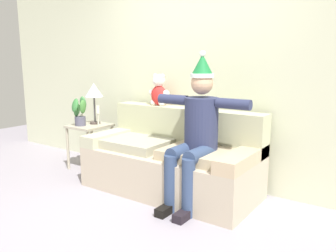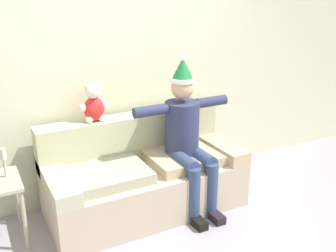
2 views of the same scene
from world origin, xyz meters
name	(u,v)px [view 1 (image 1 of 2)]	position (x,y,z in m)	size (l,w,h in m)	color
ground_plane	(107,225)	(0.00, 0.00, 0.00)	(10.00, 10.00, 0.00)	#97909D
back_wall	(197,68)	(0.00, 1.55, 1.35)	(7.00, 0.10, 2.70)	beige
couch	(173,160)	(0.00, 1.04, 0.35)	(1.91, 0.88, 0.91)	#BCAC94
person_seated	(196,128)	(0.40, 0.87, 0.78)	(1.02, 0.77, 1.53)	#2B3153
teddy_bear	(159,91)	(-0.38, 1.30, 1.08)	(0.29, 0.17, 0.38)	red
side_table	(90,132)	(-1.37, 1.07, 0.49)	(0.46, 0.49, 0.60)	#B0A78F
table_lamp	(94,92)	(-1.36, 1.17, 1.03)	(0.24, 0.24, 0.55)	#4B3E3A
potted_plant	(80,111)	(-1.42, 0.96, 0.78)	(0.20, 0.24, 0.39)	#504E62
candle_tall	(81,114)	(-1.50, 1.05, 0.74)	(0.04, 0.04, 0.22)	beige
candle_short	(98,113)	(-1.24, 1.11, 0.77)	(0.04, 0.04, 0.26)	beige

